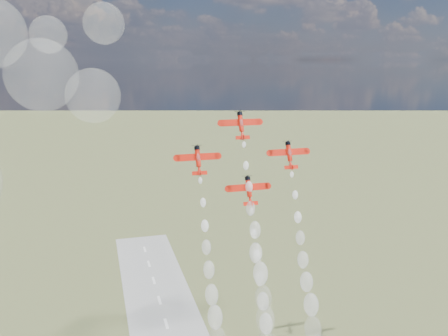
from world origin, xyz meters
TOP-DOWN VIEW (x-y plane):
  - plane_lead at (16.36, 3.22)m, footprint 11.49×5.53m
  - plane_left at (3.08, -0.60)m, footprint 11.49×5.53m
  - plane_right at (29.65, -0.60)m, footprint 11.49×5.53m
  - plane_slot at (16.36, -4.42)m, footprint 11.49×5.53m
  - smoke_trail_lead at (16.39, -16.69)m, footprint 5.59×25.49m
  - smoke_trail_right at (29.73, -20.32)m, footprint 5.52×24.84m
  - drifted_smoke_cloud at (-47.08, 21.53)m, footprint 60.75×29.41m

SIDE VIEW (x-z plane):
  - smoke_trail_right at x=29.73m, z-range 8.45..60.22m
  - smoke_trail_lead at x=16.39m, z-range 16.66..68.91m
  - plane_slot at x=16.36m, z-range 65.89..73.61m
  - plane_left at x=3.08m, z-range 74.37..82.09m
  - plane_right at x=29.65m, z-range 74.37..82.09m
  - plane_lead at x=16.36m, z-range 82.85..90.57m
  - drifted_smoke_cloud at x=-47.08m, z-range 62.91..123.64m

